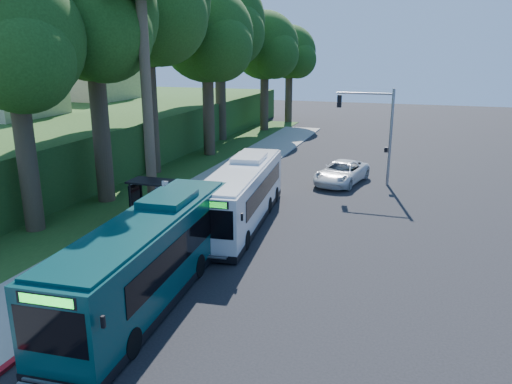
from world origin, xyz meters
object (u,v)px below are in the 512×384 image
(white_bus, at_px, (242,193))
(pickup, at_px, (342,172))
(bus_shelter, at_px, (155,193))
(teal_bus, at_px, (150,254))

(white_bus, relative_size, pickup, 2.06)
(white_bus, height_order, pickup, white_bus)
(white_bus, bearing_deg, pickup, 63.19)
(bus_shelter, distance_m, teal_bus, 8.94)
(bus_shelter, bearing_deg, teal_bus, -62.04)
(pickup, bearing_deg, teal_bus, -90.48)
(bus_shelter, distance_m, white_bus, 4.94)
(bus_shelter, relative_size, white_bus, 0.26)
(bus_shelter, bearing_deg, white_bus, 19.79)
(teal_bus, distance_m, pickup, 20.70)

